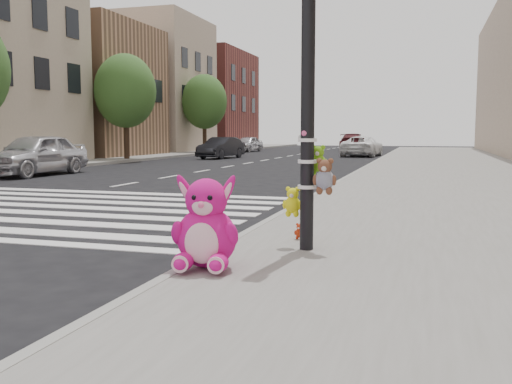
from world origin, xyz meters
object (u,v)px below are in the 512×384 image
at_px(pink_bunny, 206,230).
at_px(car_white_near, 362,146).
at_px(car_dark_far, 221,148).
at_px(signal_pole, 309,109).
at_px(car_silver_far, 35,154).
at_px(red_teddy, 300,231).

bearing_deg(pink_bunny, car_white_near, 84.51).
relative_size(car_dark_far, car_white_near, 0.83).
height_order(signal_pole, car_white_near, signal_pole).
relative_size(car_silver_far, car_dark_far, 1.17).
xyz_separation_m(pink_bunny, car_white_near, (-1.80, 31.17, 0.09)).
xyz_separation_m(pink_bunny, car_silver_far, (-11.17, 11.73, 0.20)).
relative_size(red_teddy, car_dark_far, 0.06).
relative_size(red_teddy, car_white_near, 0.05).
bearing_deg(car_silver_far, car_dark_far, 83.87).
relative_size(pink_bunny, red_teddy, 4.65).
relative_size(red_teddy, car_silver_far, 0.05).
distance_m(signal_pole, car_white_near, 30.07).
xyz_separation_m(pink_bunny, car_dark_far, (-9.34, 25.82, 0.08)).
bearing_deg(red_teddy, car_white_near, 106.14).
height_order(red_teddy, car_dark_far, car_dark_far).
bearing_deg(red_teddy, car_silver_far, 151.35).
bearing_deg(car_dark_far, pink_bunny, -61.81).
bearing_deg(red_teddy, car_dark_far, 123.95).
height_order(car_dark_far, car_white_near, car_white_near).
distance_m(car_silver_far, car_white_near, 21.58).
distance_m(pink_bunny, car_dark_far, 27.46).
bearing_deg(pink_bunny, signal_pole, 47.89).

